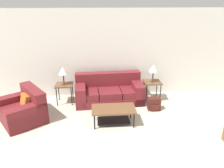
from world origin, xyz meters
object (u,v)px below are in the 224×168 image
side_table_left (64,86)px  table_lamp_left (63,71)px  couch (109,92)px  backpack (154,104)px  armchair (23,110)px  table_lamp_right (153,69)px  side_table_right (152,84)px  coffee_table (114,112)px

side_table_left → table_lamp_left: 0.46m
couch → backpack: 1.34m
armchair → table_lamp_right: (3.46, 0.91, 0.68)m
armchair → side_table_right: 3.59m
side_table_left → backpack: 2.57m
armchair → side_table_right: size_ratio=2.46×
couch → side_table_right: size_ratio=3.41×
side_table_right → table_lamp_right: 0.46m
backpack → side_table_right: bearing=81.5°
coffee_table → backpack: size_ratio=2.94×
side_table_right → table_lamp_right: bearing=76.0°
couch → coffee_table: couch is taller
coffee_table → side_table_right: bearing=45.0°
table_lamp_right → couch: bearing=-178.9°
couch → coffee_table: (0.02, -1.23, 0.01)m
coffee_table → side_table_right: 1.79m
armchair → side_table_left: 1.30m
table_lamp_right → armchair: bearing=-165.2°
side_table_right → backpack: (-0.10, -0.65, -0.34)m
armchair → coffee_table: (2.20, -0.34, 0.02)m
armchair → backpack: bearing=4.6°
armchair → side_table_left: (0.90, 0.91, 0.22)m
side_table_right → coffee_table: bearing=-135.0°
table_lamp_right → backpack: (-0.10, -0.65, -0.80)m
armchair → side_table_left: armchair is taller
armchair → backpack: armchair is taller
couch → backpack: couch is taller
table_lamp_right → coffee_table: bearing=-135.0°
couch → table_lamp_left: bearing=178.9°
coffee_table → backpack: coffee_table is taller
backpack → table_lamp_left: bearing=165.3°
table_lamp_left → table_lamp_right: size_ratio=1.00×
side_table_left → side_table_right: bearing=0.0°
couch → side_table_left: bearing=178.9°
armchair → couch: bearing=22.2°
backpack → coffee_table: bearing=-152.3°
table_lamp_left → backpack: bearing=-14.7°
coffee_table → side_table_right: (1.26, 1.26, 0.20)m
side_table_right → side_table_left: bearing=180.0°
coffee_table → side_table_left: (-1.30, 1.26, 0.20)m
couch → side_table_right: 1.30m
table_lamp_right → backpack: bearing=-98.5°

